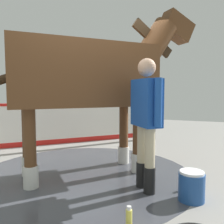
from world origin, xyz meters
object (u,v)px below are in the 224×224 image
object	(u,v)px
horse	(91,77)
bottle_spray	(190,182)
handler	(146,115)
bottle_shampoo	(129,217)
wash_bucket	(192,186)

from	to	relation	value
horse	bottle_spray	size ratio (longest dim) A/B	13.47
horse	handler	size ratio (longest dim) A/B	1.59
handler	bottle_shampoo	xyz separation A→B (m)	(-0.89, -0.05, -0.90)
bottle_spray	bottle_shampoo	bearing A→B (deg)	156.29
horse	handler	xyz separation A→B (m)	(-0.35, -0.96, -0.53)
horse	bottle_shampoo	distance (m)	2.15
horse	wash_bucket	bearing A→B (deg)	-60.81
bottle_spray	handler	bearing A→B (deg)	113.29
wash_bucket	bottle_spray	xyz separation A→B (m)	(0.34, 0.04, -0.08)
handler	wash_bucket	distance (m)	1.01
horse	bottle_shampoo	xyz separation A→B (m)	(-1.24, -1.01, -1.43)
horse	bottle_shampoo	bearing A→B (deg)	-95.46
handler	bottle_spray	distance (m)	1.08
bottle_shampoo	bottle_spray	bearing A→B (deg)	-23.71
bottle_shampoo	bottle_spray	xyz separation A→B (m)	(1.13, -0.50, 0.00)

